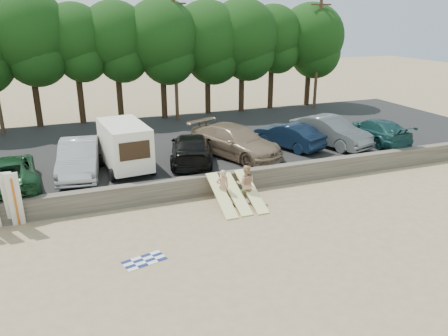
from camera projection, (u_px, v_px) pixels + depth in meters
The scene contains 23 objects.
ground at pixel (230, 220), 18.67m from camera, with size 120.00×120.00×0.00m, color tan.
seawall at pixel (207, 185), 21.15m from camera, with size 44.00×0.50×1.00m, color #6B6356.
parking_lot at pixel (170, 146), 27.81m from camera, with size 44.00×14.50×0.70m, color #282828.
treeline at pixel (131, 39), 31.63m from camera, with size 34.34×6.24×9.32m.
utility_poles at pixel (175, 56), 31.63m from camera, with size 25.80×0.26×9.00m.
box_trailer at pixel (125, 145), 22.02m from camera, with size 2.52×4.06×2.47m.
car_1 at pixel (7, 172), 20.07m from camera, with size 2.48×5.37×1.49m, color #153B1F.
car_2 at pixel (79, 158), 21.68m from camera, with size 1.81×5.20×1.71m, color #9F9FA4.
car_3 at pixel (191, 148), 23.51m from camera, with size 2.18×5.35×1.55m, color black.
car_4 at pixel (235, 141), 24.46m from camera, with size 2.41×5.92×1.72m, color #897057.
car_5 at pixel (288, 135), 26.09m from camera, with size 1.57×4.52×1.49m, color black.
car_6 at pixel (330, 131), 26.54m from camera, with size 1.83×5.25×1.73m, color #565A5C.
car_7 at pixel (375, 130), 27.26m from camera, with size 2.06×5.07×1.47m, color #163C3D.
surfboard_upright_3 at pixel (10, 199), 17.61m from camera, with size 0.50×0.06×2.60m, color silver.
surfboard_upright_4 at pixel (15, 200), 17.54m from camera, with size 0.50×0.06×2.60m, color silver.
surfboard_low_0 at pixel (221, 195), 19.70m from camera, with size 0.56×3.00×0.07m, color #F6F39B.
surfboard_low_1 at pixel (235, 193), 20.03m from camera, with size 0.56×3.00×0.07m, color #F6F39B.
surfboard_low_2 at pixel (251, 191), 20.18m from camera, with size 0.56×3.00×0.07m, color #F6F39B.
beachgoer_a at pixel (223, 187), 20.01m from camera, with size 0.60×0.40×1.65m, color tan.
beachgoer_b at pixel (246, 184), 20.18m from camera, with size 0.87×0.68×1.80m, color tan.
cooler at pixel (241, 194), 20.94m from camera, with size 0.38×0.30×0.32m, color #248541.
gear_bag at pixel (233, 194), 21.06m from camera, with size 0.30×0.25×0.22m, color #C36517.
beach_towel at pixel (144, 261), 15.57m from camera, with size 1.50×1.50×0.00m, color white.
Camera 1 is at (-6.21, -15.68, 8.32)m, focal length 35.00 mm.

